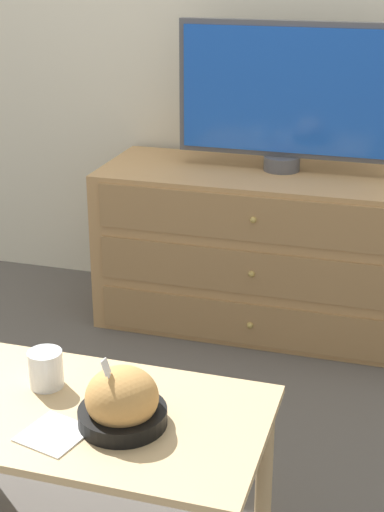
% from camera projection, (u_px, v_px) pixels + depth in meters
% --- Properties ---
extents(ground_plane, '(12.00, 12.00, 0.00)m').
position_uv_depth(ground_plane, '(243.00, 290.00, 3.48)').
color(ground_plane, '#56514C').
extents(dresser, '(1.28, 0.51, 0.63)m').
position_uv_depth(dresser, '(266.00, 250.00, 3.07)').
color(dresser, tan).
rests_on(dresser, ground_plane).
extents(tv, '(0.81, 0.14, 0.55)m').
position_uv_depth(tv, '(285.00, 94.00, 2.89)').
color(tv, '#515156').
rests_on(tv, dresser).
extents(coffee_table, '(0.94, 0.49, 0.41)m').
position_uv_depth(coffee_table, '(73.00, 429.00, 1.88)').
color(coffee_table, tan).
rests_on(coffee_table, ground_plane).
extents(takeout_bowl, '(0.21, 0.21, 0.17)m').
position_uv_depth(takeout_bowl, '(122.00, 403.00, 1.78)').
color(takeout_bowl, black).
rests_on(takeout_bowl, coffee_table).
extents(drink_cup, '(0.09, 0.09, 0.09)m').
position_uv_depth(drink_cup, '(46.00, 371.00, 1.94)').
color(drink_cup, beige).
rests_on(drink_cup, coffee_table).
extents(napkin, '(0.16, 0.16, 0.00)m').
position_uv_depth(napkin, '(54.00, 434.00, 1.76)').
color(napkin, white).
rests_on(napkin, coffee_table).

